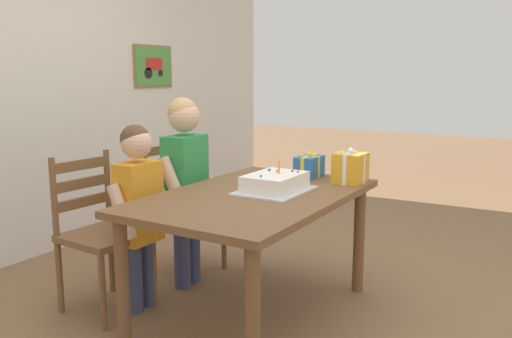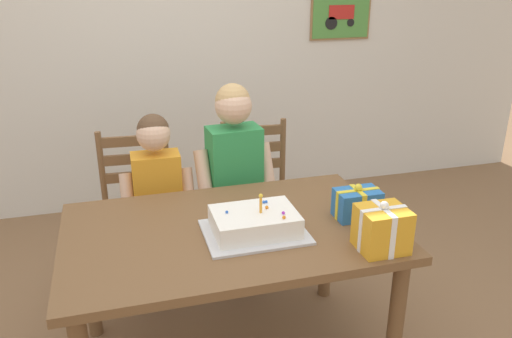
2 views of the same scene
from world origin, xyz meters
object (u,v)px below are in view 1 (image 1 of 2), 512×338
at_px(chair_left, 100,232).
at_px(child_older, 186,173).
at_px(birthday_cake, 275,183).
at_px(child_younger, 139,199).
at_px(gift_box_beside_cake, 350,168).
at_px(dining_table, 255,210).
at_px(chair_right, 181,205).
at_px(gift_box_red_large, 309,166).

xyz_separation_m(chair_left, child_older, (0.54, -0.21, 0.28)).
height_order(birthday_cake, child_younger, child_younger).
height_order(gift_box_beside_cake, child_older, child_older).
distance_m(dining_table, child_younger, 0.68).
bearing_deg(child_younger, gift_box_beside_cake, -49.91).
height_order(dining_table, child_older, child_older).
bearing_deg(chair_right, gift_box_beside_cake, -81.09).
bearing_deg(gift_box_red_large, chair_right, 103.83).
xyz_separation_m(gift_box_beside_cake, child_younger, (-0.81, 0.97, -0.15)).
relative_size(gift_box_beside_cake, child_younger, 0.20).
bearing_deg(child_older, gift_box_red_large, -58.32).
height_order(gift_box_red_large, child_older, child_older).
distance_m(gift_box_red_large, child_younger, 1.09).
bearing_deg(gift_box_beside_cake, birthday_cake, 149.99).
xyz_separation_m(gift_box_beside_cake, child_older, (-0.38, 0.97, -0.07)).
height_order(chair_left, child_older, child_older).
xyz_separation_m(birthday_cake, chair_right, (0.28, 0.91, -0.31)).
bearing_deg(chair_right, birthday_cake, -106.99).
xyz_separation_m(chair_left, child_younger, (0.11, -0.21, 0.20)).
relative_size(child_older, child_younger, 1.12).
height_order(dining_table, chair_right, chair_right).
distance_m(gift_box_red_large, chair_right, 0.97).
xyz_separation_m(gift_box_red_large, chair_left, (-0.96, 0.89, -0.33)).
height_order(chair_right, child_older, child_older).
bearing_deg(child_younger, chair_right, 18.45).
distance_m(gift_box_beside_cake, chair_left, 1.54).
bearing_deg(chair_right, chair_left, 180.00).
height_order(gift_box_red_large, chair_left, chair_left).
relative_size(chair_left, child_younger, 0.84).
bearing_deg(chair_left, dining_table, -66.28).
relative_size(gift_box_red_large, child_younger, 0.19).
xyz_separation_m(chair_left, chair_right, (0.74, -0.00, 0.00)).
height_order(gift_box_red_large, chair_right, chair_right).
height_order(birthday_cake, chair_right, chair_right).
height_order(gift_box_red_large, child_younger, child_younger).
bearing_deg(child_younger, chair_left, 117.46).
bearing_deg(birthday_cake, dining_table, 141.04).
bearing_deg(birthday_cake, gift_box_red_large, 2.77).
xyz_separation_m(chair_right, child_older, (-0.20, -0.21, 0.28)).
xyz_separation_m(birthday_cake, child_older, (0.08, 0.70, -0.02)).
bearing_deg(dining_table, child_younger, 112.41).
distance_m(birthday_cake, chair_left, 1.06).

